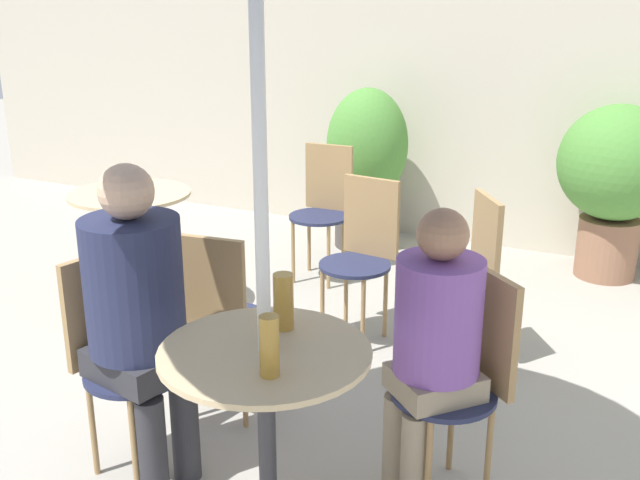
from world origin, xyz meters
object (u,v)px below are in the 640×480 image
(bistro_chair_1, at_px, (118,345))
(bistro_chair_5, at_px, (324,200))
(bistro_chair_3, at_px, (468,266))
(beer_glass_0, at_px, (269,346))
(seated_person_1, at_px, (138,304))
(potted_plant_0, at_px, (367,161))
(bistro_chair_2, at_px, (363,244))
(seated_person_0, at_px, (434,334))
(bistro_chair_4, at_px, (219,310))
(bistro_chair_0, at_px, (466,366))
(cafe_table_near, at_px, (266,413))
(potted_plant_1, at_px, (616,174))
(beer_glass_1, at_px, (284,301))
(cafe_table_far, at_px, (133,231))

(bistro_chair_1, relative_size, bistro_chair_5, 1.00)
(bistro_chair_3, bearing_deg, beer_glass_0, -38.78)
(bistro_chair_5, relative_size, seated_person_1, 0.70)
(potted_plant_0, bearing_deg, bistro_chair_5, -90.43)
(bistro_chair_2, xyz_separation_m, seated_person_0, (0.79, -1.23, 0.16))
(bistro_chair_1, bearing_deg, potted_plant_0, 15.51)
(bistro_chair_4, distance_m, beer_glass_0, 1.06)
(bistro_chair_2, distance_m, bistro_chair_3, 0.61)
(bistro_chair_0, xyz_separation_m, beer_glass_0, (-0.41, -0.72, 0.31))
(bistro_chair_5, relative_size, seated_person_0, 0.77)
(bistro_chair_0, distance_m, potted_plant_0, 2.97)
(cafe_table_near, distance_m, beer_glass_0, 0.37)
(bistro_chair_5, height_order, seated_person_1, seated_person_1)
(potted_plant_1, bearing_deg, cafe_table_near, -102.90)
(bistro_chair_0, height_order, potted_plant_0, potted_plant_0)
(beer_glass_0, xyz_separation_m, beer_glass_1, (-0.12, 0.31, 0.00))
(bistro_chair_3, distance_m, beer_glass_1, 1.50)
(bistro_chair_0, distance_m, bistro_chair_5, 2.37)
(cafe_table_far, distance_m, bistro_chair_4, 1.35)
(seated_person_1, relative_size, potted_plant_1, 1.09)
(bistro_chair_0, height_order, seated_person_1, seated_person_1)
(bistro_chair_1, distance_m, bistro_chair_4, 0.49)
(cafe_table_far, relative_size, seated_person_0, 0.65)
(bistro_chair_1, distance_m, bistro_chair_2, 1.59)
(cafe_table_near, xyz_separation_m, beer_glass_1, (-0.02, 0.17, 0.33))
(bistro_chair_1, bearing_deg, bistro_chair_2, -2.30)
(bistro_chair_5, xyz_separation_m, seated_person_1, (0.36, -2.31, 0.21))
(bistro_chair_0, bearing_deg, bistro_chair_2, 169.76)
(potted_plant_0, bearing_deg, seated_person_1, -83.37)
(potted_plant_1, bearing_deg, bistro_chair_2, -125.71)
(bistro_chair_0, distance_m, beer_glass_0, 0.88)
(bistro_chair_4, xyz_separation_m, bistro_chair_5, (-0.38, 1.82, 0.00))
(cafe_table_far, xyz_separation_m, potted_plant_1, (2.44, 1.88, 0.19))
(bistro_chair_2, bearing_deg, potted_plant_0, 118.34)
(seated_person_0, bearing_deg, bistro_chair_5, 166.62)
(beer_glass_0, distance_m, potted_plant_0, 3.46)
(bistro_chair_0, relative_size, bistro_chair_5, 1.00)
(bistro_chair_2, relative_size, seated_person_0, 0.77)
(beer_glass_0, bearing_deg, bistro_chair_2, 104.44)
(cafe_table_near, height_order, bistro_chair_2, bistro_chair_2)
(cafe_table_near, distance_m, bistro_chair_4, 0.85)
(cafe_table_near, relative_size, seated_person_0, 0.65)
(bistro_chair_5, height_order, seated_person_0, seated_person_0)
(cafe_table_near, relative_size, bistro_chair_5, 0.84)
(cafe_table_far, bearing_deg, potted_plant_0, 67.58)
(bistro_chair_1, height_order, bistro_chair_5, same)
(bistro_chair_4, relative_size, beer_glass_0, 4.60)
(bistro_chair_1, height_order, beer_glass_0, beer_glass_0)
(cafe_table_near, distance_m, potted_plant_1, 3.34)
(cafe_table_far, relative_size, bistro_chair_5, 0.84)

